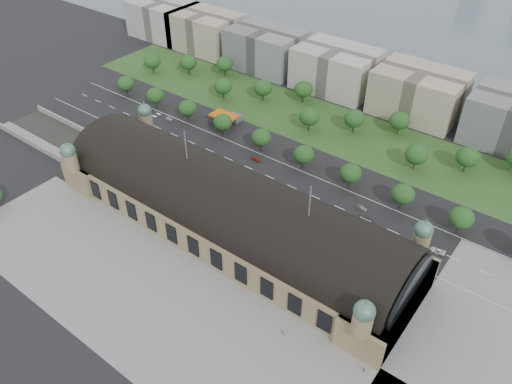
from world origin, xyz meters
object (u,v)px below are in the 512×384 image
Objects in this scene: parked_car_1 at (186,159)px; bus_mid at (278,197)px; pedestrian_0 at (283,333)px; parked_car_3 at (201,169)px; traffic_car_5 at (362,208)px; parked_car_2 at (183,157)px; traffic_car_3 at (256,159)px; bus_west at (225,171)px; traffic_car_4 at (279,184)px; parked_car_6 at (205,168)px; pedestrian_2 at (364,370)px; parked_car_0 at (137,138)px; parked_car_4 at (190,161)px; petrol_station at (230,117)px; bus_east at (358,226)px; traffic_car_2 at (198,151)px; traffic_car_6 at (437,251)px; parked_car_5 at (191,166)px.

bus_mid is (51.75, 2.00, 0.78)m from parked_car_1.
pedestrian_0 is at bearing -142.79° from bus_mid.
parked_car_3 is 40.99m from bus_mid.
traffic_car_5 is 0.85× the size of parked_car_2.
parked_car_2 is at bearing 163.06° from pedestrian_0.
traffic_car_3 is 0.36× the size of bus_west.
traffic_car_4 is 35.76m from parked_car_6.
pedestrian_0 is 1.17× the size of pedestrian_2.
traffic_car_3 is 24.68m from parked_car_6.
parked_car_2 is at bearing 64.68° from parked_car_0.
pedestrian_0 is (89.43, -52.80, 0.24)m from parked_car_4.
petrol_station is at bearing 149.01° from pedestrian_0.
parked_car_3 is 76.68m from bus_east.
traffic_car_2 is at bearing 113.58° from traffic_car_3.
petrol_station is at bearing 58.74° from traffic_car_3.
parked_car_4 is 2.59× the size of pedestrian_2.
bus_mid reaches higher than parked_car_3.
parked_car_4 is at bearing 93.15° from bus_mid.
bus_west is 89.01m from pedestrian_0.
parked_car_0 is at bearing -110.20° from parked_car_2.
bus_mid is (49.03, 2.00, 0.81)m from parked_car_4.
parked_car_6 is (13.89, 0.00, -0.02)m from parked_car_2.
petrol_station is at bearing 57.58° from bus_mid.
parked_car_4 is at bearing -89.85° from traffic_car_6.
petrol_station is 127.13m from traffic_car_6.
parked_car_6 is at bearing 46.99° from traffic_car_2.
traffic_car_3 reaches higher than parked_car_3.
petrol_station is 69.85m from bus_mid.
traffic_car_4 is 44.43m from parked_car_4.
parked_car_0 is 35.50m from parked_car_4.
bus_west is 8.52× the size of pedestrian_2.
traffic_car_6 is at bearing 71.35° from parked_car_1.
traffic_car_4 is 0.43× the size of bus_mid.
petrol_station reaches higher than traffic_car_3.
parked_car_6 is at bearing 144.01° from traffic_car_3.
traffic_car_4 is 49.20m from parked_car_2.
parked_car_3 is 0.30× the size of bus_east.
bus_east reaches higher than traffic_car_5.
traffic_car_3 is 0.82× the size of traffic_car_6.
traffic_car_6 reaches higher than traffic_car_2.
parked_car_1 is (-26.38, -19.85, 0.00)m from traffic_car_3.
bus_west reaches higher than bus_east.
traffic_car_2 is 83.45m from traffic_car_5.
traffic_car_5 is at bearing -4.56° from pedestrian_2.
pedestrian_0 reaches higher than traffic_car_2.
traffic_car_5 is 0.99× the size of parked_car_5.
traffic_car_6 reaches higher than traffic_car_4.
parked_car_2 reaches higher than parked_car_4.
traffic_car_4 is at bearing 85.53° from traffic_car_2.
traffic_car_5 is 12.66m from bus_east.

